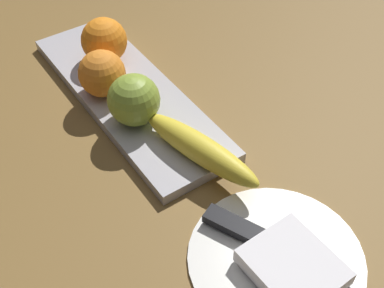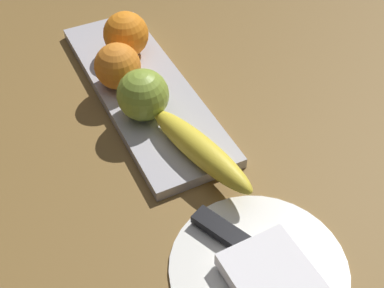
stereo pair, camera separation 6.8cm
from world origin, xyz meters
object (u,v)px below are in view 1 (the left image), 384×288
Objects in this scene: banana at (200,149)px; dinner_plate at (276,257)px; folded_napkin at (293,267)px; knife at (250,234)px; apple at (134,100)px; orange_near_apple at (104,41)px; orange_near_banana at (100,72)px; fruit_tray at (129,95)px.

dinner_plate is at bearing -17.11° from banana.
folded_napkin is 0.07m from knife.
dinner_plate is at bearing 4.58° from apple.
knife is at bearing -2.91° from orange_near_apple.
orange_near_apple is at bearing 148.19° from orange_near_banana.
folded_napkin is (0.32, 0.02, -0.04)m from apple.
apple is 0.30m from dinner_plate.
apple is 0.09m from orange_near_banana.
orange_near_apple is (-0.09, 0.01, 0.05)m from fruit_tray.
orange_near_banana is at bearing -126.70° from fruit_tray.
orange_near_banana reaches higher than folded_napkin.
apple is 0.39× the size of banana.
orange_near_apple is 0.08m from orange_near_banana.
orange_near_banana is 0.69× the size of folded_napkin.
folded_napkin is at bearing -16.68° from banana.
orange_near_apple reaches higher than knife.
folded_napkin is (0.47, -0.01, -0.04)m from orange_near_apple.
fruit_tray is at bearing 160.06° from apple.
dinner_plate is (0.38, 0.03, -0.05)m from orange_near_banana.
folded_napkin is at bearing 4.20° from apple.
knife is at bearing -1.78° from fruit_tray.
fruit_tray is 0.32m from knife.
fruit_tray is at bearing 53.30° from orange_near_banana.
orange_near_banana is at bearing -174.49° from apple.
orange_near_apple is 0.44× the size of knife.
fruit_tray reaches higher than dinner_plate.
apple reaches higher than fruit_tray.
banana is at bearing 177.14° from folded_napkin.
dinner_plate is at bearing 180.00° from folded_napkin.
knife reaches higher than fruit_tray.
orange_near_banana reaches higher than dinner_plate.
banana reaches higher than dinner_plate.
apple is 0.44× the size of knife.
banana is 0.14m from knife.
folded_napkin is at bearing 4.48° from orange_near_banana.
knife is at bearing -22.25° from banana.
orange_near_apple reaches higher than folded_napkin.
orange_near_banana is (-0.21, -0.04, 0.02)m from banana.
banana reaches higher than knife.
banana reaches higher than folded_napkin.
fruit_tray is 0.06m from orange_near_banana.
fruit_tray is 0.10m from orange_near_apple.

